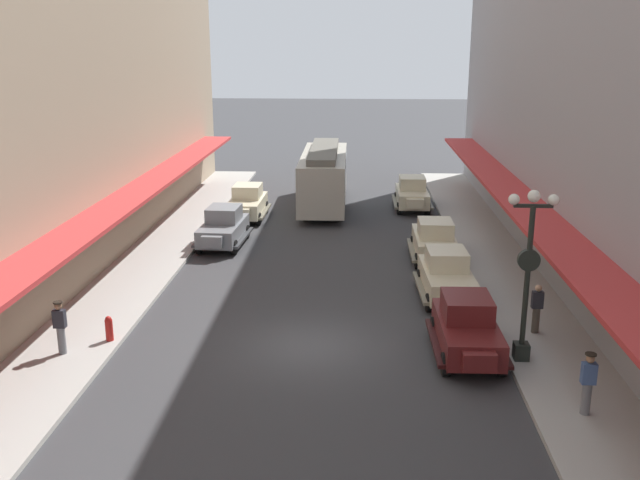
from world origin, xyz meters
TOP-DOWN VIEW (x-y plane):
  - ground_plane at (0.00, 0.00)m, footprint 200.00×200.00m
  - sidewalk_left at (-7.50, 0.00)m, footprint 3.00×60.00m
  - sidewalk_right at (7.50, 0.00)m, footprint 3.00×60.00m
  - parked_car_0 at (4.82, 4.58)m, footprint 2.27×4.31m
  - parked_car_1 at (4.85, -0.41)m, footprint 2.19×4.28m
  - parked_car_2 at (4.57, 19.32)m, footprint 2.15×4.27m
  - parked_car_3 at (-4.83, 11.17)m, footprint 2.31×4.32m
  - parked_car_4 at (4.84, 9.45)m, footprint 2.14×4.26m
  - parked_car_5 at (-4.52, 16.46)m, footprint 2.19×4.28m
  - streetcar at (-0.51, 19.46)m, footprint 2.61×9.62m
  - lamp_post_with_clock at (6.40, -0.94)m, footprint 1.42×0.44m
  - fire_hydrant at (-6.35, -0.27)m, footprint 0.24×0.24m
  - pedestrian_0 at (7.32, -4.13)m, footprint 0.36×0.28m
  - pedestrian_1 at (-7.45, -1.30)m, footprint 0.36×0.28m
  - pedestrian_2 at (7.30, 1.12)m, footprint 0.36×0.24m

SIDE VIEW (x-z plane):
  - ground_plane at x=0.00m, z-range 0.00..0.00m
  - sidewalk_left at x=-7.50m, z-range 0.00..0.15m
  - sidewalk_right at x=7.50m, z-range 0.00..0.15m
  - fire_hydrant at x=-6.35m, z-range 0.15..0.97m
  - parked_car_0 at x=4.82m, z-range 0.02..1.86m
  - parked_car_1 at x=4.85m, z-range 0.02..1.86m
  - parked_car_2 at x=4.57m, z-range 0.02..1.86m
  - parked_car_3 at x=-4.83m, z-range 0.02..1.86m
  - parked_car_4 at x=4.84m, z-range 0.02..1.86m
  - parked_car_5 at x=-4.52m, z-range 0.02..1.86m
  - pedestrian_2 at x=7.30m, z-range 0.17..1.81m
  - pedestrian_0 at x=7.32m, z-range 0.18..1.85m
  - pedestrian_1 at x=-7.45m, z-range 0.18..1.85m
  - streetcar at x=-0.51m, z-range 0.17..3.63m
  - lamp_post_with_clock at x=6.40m, z-range 0.41..5.57m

